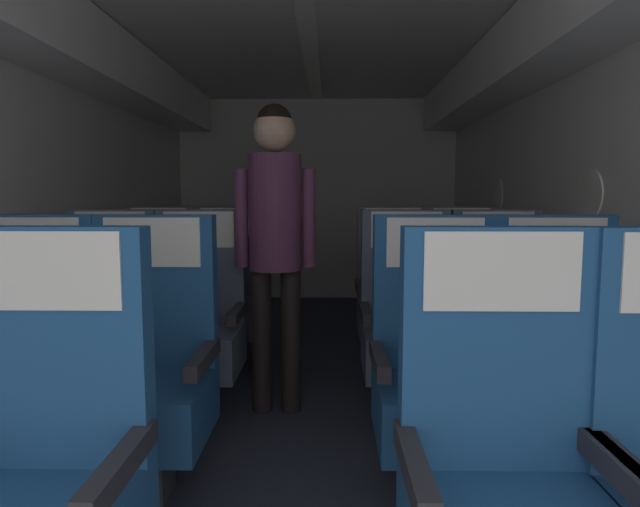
# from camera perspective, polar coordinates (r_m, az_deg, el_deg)

# --- Properties ---
(ground) EXTENTS (3.39, 6.96, 0.02)m
(ground) POSITION_cam_1_polar(r_m,az_deg,el_deg) (3.22, -1.68, -15.65)
(ground) COLOR #2D3342
(fuselage_shell) EXTENTS (3.27, 6.61, 2.32)m
(fuselage_shell) POSITION_cam_1_polar(r_m,az_deg,el_deg) (3.28, -1.56, 14.57)
(fuselage_shell) COLOR silver
(fuselage_shell) RESTS_ON ground
(seat_a_left_aisle) EXTENTS (0.52, 0.48, 1.10)m
(seat_a_left_aisle) POSITION_cam_1_polar(r_m,az_deg,el_deg) (1.61, -27.47, -20.87)
(seat_a_left_aisle) COLOR #38383D
(seat_a_left_aisle) RESTS_ON ground
(seat_a_right_window) EXTENTS (0.52, 0.48, 1.10)m
(seat_a_right_window) POSITION_cam_1_polar(r_m,az_deg,el_deg) (1.52, 18.83, -22.34)
(seat_a_right_window) COLOR #38383D
(seat_a_right_window) RESTS_ON ground
(seat_b_left_window) EXTENTS (0.52, 0.48, 1.10)m
(seat_b_left_window) POSITION_cam_1_polar(r_m,az_deg,el_deg) (2.52, -28.20, -11.07)
(seat_b_left_window) COLOR #38383D
(seat_b_left_window) RESTS_ON ground
(seat_b_left_aisle) EXTENTS (0.52, 0.48, 1.10)m
(seat_b_left_aisle) POSITION_cam_1_polar(r_m,az_deg,el_deg) (2.33, -17.39, -12.05)
(seat_b_left_aisle) COLOR #38383D
(seat_b_left_aisle) RESTS_ON ground
(seat_b_right_aisle) EXTENTS (0.52, 0.48, 1.10)m
(seat_b_right_aisle) POSITION_cam_1_polar(r_m,az_deg,el_deg) (2.40, 23.75, -11.71)
(seat_b_right_aisle) COLOR #38383D
(seat_b_right_aisle) RESTS_ON ground
(seat_b_right_window) EXTENTS (0.52, 0.48, 1.10)m
(seat_b_right_window) POSITION_cam_1_polar(r_m,az_deg,el_deg) (2.26, 12.05, -12.43)
(seat_b_right_window) COLOR #38383D
(seat_b_right_window) RESTS_ON ground
(seat_c_left_window) EXTENTS (0.52, 0.48, 1.10)m
(seat_c_left_window) POSITION_cam_1_polar(r_m,az_deg,el_deg) (3.24, -21.23, -7.05)
(seat_c_left_window) COLOR #38383D
(seat_c_left_window) RESTS_ON ground
(seat_c_left_aisle) EXTENTS (0.52, 0.48, 1.10)m
(seat_c_left_aisle) POSITION_cam_1_polar(r_m,az_deg,el_deg) (3.09, -12.67, -7.41)
(seat_c_left_aisle) COLOR #38383D
(seat_c_left_aisle) RESTS_ON ground
(seat_c_right_aisle) EXTENTS (0.52, 0.48, 1.10)m
(seat_c_right_aisle) POSITION_cam_1_polar(r_m,az_deg,el_deg) (3.15, 18.20, -7.31)
(seat_c_right_aisle) COLOR #38383D
(seat_c_right_aisle) RESTS_ON ground
(seat_c_right_window) EXTENTS (0.52, 0.48, 1.10)m
(seat_c_right_window) POSITION_cam_1_polar(r_m,az_deg,el_deg) (3.05, 9.07, -7.52)
(seat_c_right_window) COLOR #38383D
(seat_c_right_window) RESTS_ON ground
(seat_d_left_window) EXTENTS (0.52, 0.48, 1.10)m
(seat_d_left_window) POSITION_cam_1_polar(r_m,az_deg,el_deg) (4.00, -16.58, -4.43)
(seat_d_left_window) COLOR #38383D
(seat_d_left_window) RESTS_ON ground
(seat_d_left_aisle) EXTENTS (0.52, 0.48, 1.10)m
(seat_d_left_aisle) POSITION_cam_1_polar(r_m,az_deg,el_deg) (3.89, -9.62, -4.55)
(seat_d_left_aisle) COLOR #38383D
(seat_d_left_aisle) RESTS_ON ground
(seat_d_right_aisle) EXTENTS (0.52, 0.48, 1.10)m
(seat_d_right_aisle) POSITION_cam_1_polar(r_m,az_deg,el_deg) (3.92, 14.61, -4.59)
(seat_d_right_aisle) COLOR #38383D
(seat_d_right_aisle) RESTS_ON ground
(seat_d_right_window) EXTENTS (0.52, 0.48, 1.10)m
(seat_d_right_window) POSITION_cam_1_polar(r_m,az_deg,el_deg) (3.85, 7.60, -4.64)
(seat_d_right_window) COLOR #38383D
(seat_d_right_window) RESTS_ON ground
(flight_attendant) EXTENTS (0.43, 0.28, 1.66)m
(flight_attendant) POSITION_cam_1_polar(r_m,az_deg,el_deg) (2.94, -4.68, 3.07)
(flight_attendant) COLOR black
(flight_attendant) RESTS_ON ground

